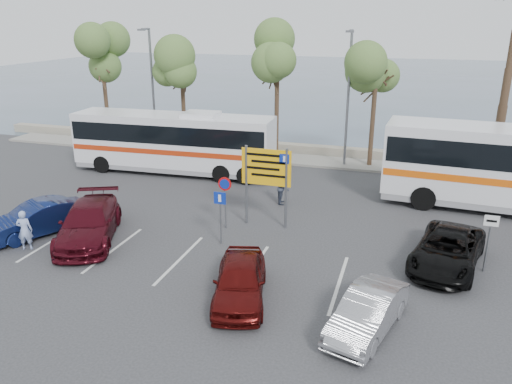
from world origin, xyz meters
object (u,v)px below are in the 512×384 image
(direction_sign, at_px, (266,173))
(street_lamp_right, at_px, (348,92))
(car_silver_b, at_px, (368,312))
(car_blue, at_px, (38,219))
(car_maroon, at_px, (89,223))
(street_lamp_left, at_px, (152,84))
(car_red, at_px, (240,280))
(pedestrian_far, at_px, (283,188))
(coach_bus_left, at_px, (174,144))
(pedestrian_near, at_px, (25,230))
(suv_black, at_px, (447,250))

(direction_sign, bearing_deg, street_lamp_right, 79.06)
(street_lamp_right, height_order, car_silver_b, street_lamp_right)
(direction_sign, bearing_deg, car_blue, -156.92)
(direction_sign, bearing_deg, car_maroon, -150.95)
(street_lamp_left, bearing_deg, car_silver_b, -46.60)
(car_red, distance_m, car_silver_b, 4.18)
(pedestrian_far, bearing_deg, car_blue, 118.12)
(car_blue, xyz_separation_m, car_maroon, (2.40, 0.17, 0.05))
(direction_sign, relative_size, car_maroon, 0.69)
(street_lamp_right, bearing_deg, car_silver_b, -79.70)
(street_lamp_left, relative_size, car_maroon, 1.54)
(coach_bus_left, bearing_deg, car_silver_b, -45.56)
(street_lamp_left, relative_size, pedestrian_near, 4.87)
(suv_black, relative_size, pedestrian_far, 2.99)
(car_blue, xyz_separation_m, pedestrian_far, (8.97, 6.79, 0.09))
(car_maroon, bearing_deg, suv_black, -16.11)
(car_maroon, distance_m, suv_black, 14.19)
(car_blue, distance_m, suv_black, 16.59)
(coach_bus_left, xyz_separation_m, car_silver_b, (12.59, -12.84, -1.09))
(street_lamp_left, height_order, car_blue, street_lamp_left)
(coach_bus_left, bearing_deg, street_lamp_left, 129.94)
(suv_black, xyz_separation_m, car_silver_b, (-2.40, -5.00, -0.04))
(car_silver_b, bearing_deg, car_maroon, -178.83)
(car_blue, relative_size, car_red, 1.05)
(street_lamp_left, distance_m, street_lamp_right, 13.00)
(coach_bus_left, height_order, pedestrian_far, coach_bus_left)
(car_red, height_order, pedestrian_near, pedestrian_near)
(street_lamp_left, bearing_deg, car_blue, -81.80)
(car_silver_b, bearing_deg, suv_black, 80.19)
(suv_black, bearing_deg, car_maroon, -159.71)
(car_red, height_order, suv_black, car_red)
(coach_bus_left, height_order, car_maroon, coach_bus_left)
(direction_sign, height_order, pedestrian_near, direction_sign)
(street_lamp_right, bearing_deg, coach_bus_left, -156.25)
(car_maroon, distance_m, pedestrian_far, 9.33)
(car_silver_b, bearing_deg, car_red, -171.40)
(street_lamp_right, height_order, pedestrian_far, street_lamp_right)
(street_lamp_right, bearing_deg, direction_sign, -100.94)
(car_red, relative_size, pedestrian_far, 2.55)
(direction_sign, height_order, car_maroon, direction_sign)
(street_lamp_left, bearing_deg, car_red, -54.09)
(street_lamp_right, relative_size, car_silver_b, 2.11)
(street_lamp_left, relative_size, coach_bus_left, 0.67)
(street_lamp_left, bearing_deg, street_lamp_right, 0.00)
(coach_bus_left, distance_m, car_red, 14.97)
(car_blue, height_order, pedestrian_far, pedestrian_far)
(street_lamp_left, xyz_separation_m, direction_sign, (11.00, -10.32, -2.17))
(street_lamp_right, relative_size, direction_sign, 2.23)
(car_maroon, relative_size, car_red, 1.28)
(car_blue, height_order, car_red, car_blue)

